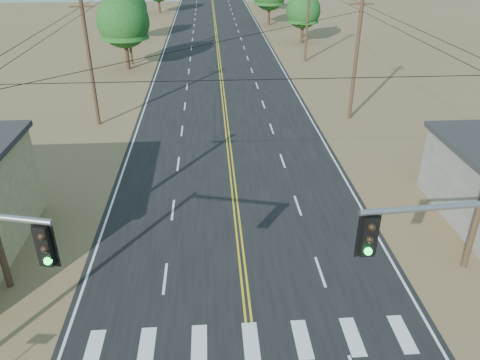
{
  "coord_description": "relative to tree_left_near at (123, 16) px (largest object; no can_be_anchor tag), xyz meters",
  "views": [
    {
      "loc": [
        -1.29,
        -4.96,
        14.03
      ],
      "look_at": [
        0.03,
        14.82,
        3.5
      ],
      "focal_mm": 35.0,
      "sensor_mm": 36.0,
      "label": 1
    }
  ],
  "objects": [
    {
      "name": "road",
      "position": [
        10.61,
        -19.68,
        -5.88
      ],
      "size": [
        15.0,
        200.0,
        0.02
      ],
      "primitive_type": "cube",
      "color": "black",
      "rests_on": "ground"
    },
    {
      "name": "utility_pole_left_mid",
      "position": [
        0.11,
        -17.68,
        -0.78
      ],
      "size": [
        1.8,
        0.3,
        10.0
      ],
      "color": "#4C3826",
      "rests_on": "ground"
    },
    {
      "name": "utility_pole_left_far",
      "position": [
        0.11,
        2.32,
        -0.78
      ],
      "size": [
        1.8,
        0.3,
        10.0
      ],
      "color": "#4C3826",
      "rests_on": "ground"
    },
    {
      "name": "utility_pole_right_mid",
      "position": [
        21.11,
        -17.68,
        -0.78
      ],
      "size": [
        1.8,
        0.3,
        10.0
      ],
      "color": "#4C3826",
      "rests_on": "ground"
    },
    {
      "name": "utility_pole_right_far",
      "position": [
        21.11,
        2.32,
        -0.78
      ],
      "size": [
        1.8,
        0.3,
        10.0
      ],
      "color": "#4C3826",
      "rests_on": "ground"
    },
    {
      "name": "tree_left_near",
      "position": [
        0.0,
        0.0,
        0.0
      ],
      "size": [
        5.78,
        5.78,
        9.63
      ],
      "color": "#3F2D1E",
      "rests_on": "ground"
    },
    {
      "name": "tree_left_mid",
      "position": [
        -1.65,
        16.67,
        -1.03
      ],
      "size": [
        4.78,
        4.78,
        7.96
      ],
      "color": "#3F2D1E",
      "rests_on": "ground"
    },
    {
      "name": "tree_right_near",
      "position": [
        22.65,
        12.99,
        -1.04
      ],
      "size": [
        4.76,
        4.76,
        7.94
      ],
      "color": "#3F2D1E",
      "rests_on": "ground"
    }
  ]
}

